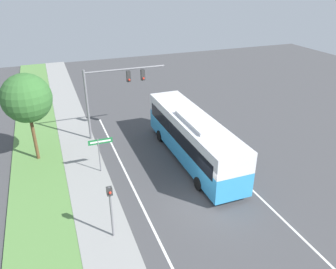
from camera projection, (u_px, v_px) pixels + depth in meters
ground_plane at (202, 201)px, 20.27m from camera, size 80.00×80.00×0.00m
sidewalk at (102, 225)px, 18.25m from camera, size 2.80×80.00×0.12m
grass_verge at (41, 240)px, 17.23m from camera, size 3.60×80.00×0.10m
lane_divider_near at (146, 215)px, 19.11m from camera, size 0.14×30.00×0.01m
lane_divider_far at (251, 189)px, 21.42m from camera, size 0.14×30.00×0.01m
bus at (193, 135)px, 24.03m from camera, size 2.73×12.09×3.66m
signal_gantry at (112, 88)px, 26.60m from camera, size 6.74×0.41×6.02m
pedestrian_signal at (111, 204)px, 16.53m from camera, size 0.28×0.34×3.21m
street_sign at (100, 148)px, 22.41m from camera, size 1.66×0.08×2.66m
roadside_tree at (27, 98)px, 22.72m from camera, size 3.47×3.47×6.55m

